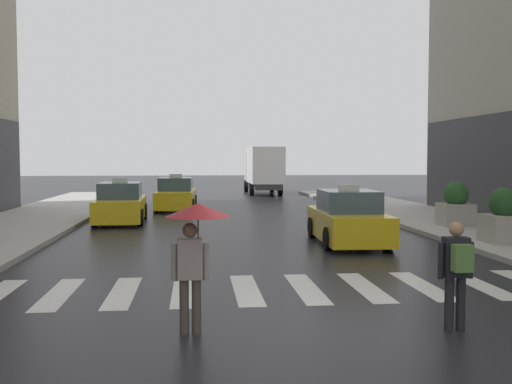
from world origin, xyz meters
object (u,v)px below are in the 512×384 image
(pedestrian_with_umbrella, at_px, (195,232))
(taxi_second, at_px, (121,205))
(taxi_lead, at_px, (348,220))
(taxi_third, at_px, (176,195))
(box_truck, at_px, (263,168))
(planter_mid_block, at_px, (456,206))
(planter_near_corner, at_px, (504,217))
(pedestrian_with_backpack, at_px, (457,267))

(pedestrian_with_umbrella, bearing_deg, taxi_second, 101.00)
(taxi_lead, relative_size, taxi_third, 1.00)
(taxi_lead, distance_m, box_truck, 24.69)
(planter_mid_block, bearing_deg, taxi_second, 163.78)
(taxi_lead, relative_size, planter_near_corner, 2.87)
(taxi_second, distance_m, pedestrian_with_umbrella, 15.80)
(pedestrian_with_umbrella, distance_m, planter_mid_block, 15.16)
(pedestrian_with_backpack, bearing_deg, taxi_lead, 85.43)
(pedestrian_with_umbrella, bearing_deg, planter_near_corner, 40.52)
(taxi_second, xyz_separation_m, taxi_third, (2.02, 5.64, 0.00))
(taxi_lead, distance_m, pedestrian_with_umbrella, 10.06)
(taxi_second, bearing_deg, box_truck, 66.54)
(taxi_second, height_order, pedestrian_with_backpack, taxi_second)
(box_truck, xyz_separation_m, pedestrian_with_backpack, (-0.96, -33.86, -0.88))
(taxi_lead, xyz_separation_m, planter_mid_block, (4.78, 2.97, 0.15))
(planter_near_corner, bearing_deg, taxi_second, 146.63)
(taxi_second, bearing_deg, taxi_lead, -40.79)
(taxi_second, xyz_separation_m, box_truck, (7.85, 18.08, 1.13))
(taxi_third, height_order, pedestrian_with_umbrella, pedestrian_with_umbrella)
(taxi_third, distance_m, pedestrian_with_umbrella, 21.16)
(pedestrian_with_backpack, relative_size, planter_mid_block, 1.03)
(pedestrian_with_umbrella, bearing_deg, taxi_lead, 62.60)
(box_truck, bearing_deg, taxi_lead, -90.52)
(taxi_lead, bearing_deg, planter_near_corner, -16.52)
(pedestrian_with_umbrella, height_order, planter_near_corner, pedestrian_with_umbrella)
(taxi_third, distance_m, pedestrian_with_backpack, 21.96)
(taxi_third, relative_size, pedestrian_with_backpack, 2.79)
(box_truck, xyz_separation_m, planter_mid_block, (4.55, -21.69, -0.98))
(pedestrian_with_umbrella, bearing_deg, pedestrian_with_backpack, -4.26)
(taxi_third, xyz_separation_m, pedestrian_with_backpack, (4.87, -21.41, 0.25))
(box_truck, relative_size, pedestrian_with_umbrella, 3.89)
(taxi_third, height_order, pedestrian_with_backpack, taxi_third)
(pedestrian_with_umbrella, xyz_separation_m, planter_mid_block, (9.39, 11.88, -0.64))
(taxi_lead, bearing_deg, planter_mid_block, 31.90)
(pedestrian_with_umbrella, relative_size, planter_mid_block, 1.21)
(taxi_second, height_order, planter_near_corner, taxi_second)
(taxi_lead, bearing_deg, pedestrian_with_umbrella, -117.40)
(planter_near_corner, bearing_deg, taxi_lead, 163.48)
(planter_near_corner, height_order, planter_mid_block, same)
(planter_near_corner, bearing_deg, pedestrian_with_umbrella, -139.48)
(planter_mid_block, bearing_deg, box_truck, 101.86)
(taxi_third, relative_size, planter_mid_block, 2.88)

